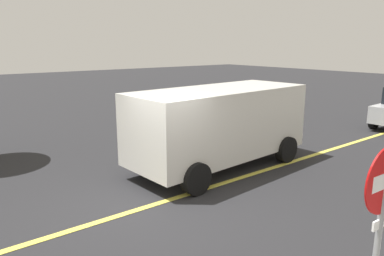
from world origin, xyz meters
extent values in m
plane|color=#262628|center=(0.00, 0.00, 0.00)|extent=(80.00, 80.00, 0.00)
cube|color=#E0D14C|center=(3.00, 0.00, 0.01)|extent=(28.00, 0.16, 0.01)
cylinder|color=gray|center=(-0.16, -4.59, 1.15)|extent=(0.07, 0.07, 2.30)
cube|color=white|center=(-0.16, -4.59, 1.46)|extent=(0.28, 0.04, 0.11)
cube|color=silver|center=(2.57, 1.01, 1.29)|extent=(5.32, 2.33, 1.82)
cube|color=black|center=(4.64, 1.15, 1.69)|extent=(0.28, 1.85, 0.80)
cylinder|color=black|center=(4.27, 2.12, 0.38)|extent=(0.78, 0.31, 0.76)
cylinder|color=black|center=(4.40, 0.13, 0.38)|extent=(0.78, 0.31, 0.76)
cylinder|color=black|center=(0.74, 1.90, 0.38)|extent=(0.78, 0.31, 0.76)
cylinder|color=black|center=(0.87, -0.10, 0.38)|extent=(0.78, 0.31, 0.76)
cylinder|color=black|center=(10.72, 0.65, 0.32)|extent=(0.65, 0.25, 0.64)
camera|label=1|loc=(-3.98, -6.18, 3.36)|focal=33.95mm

